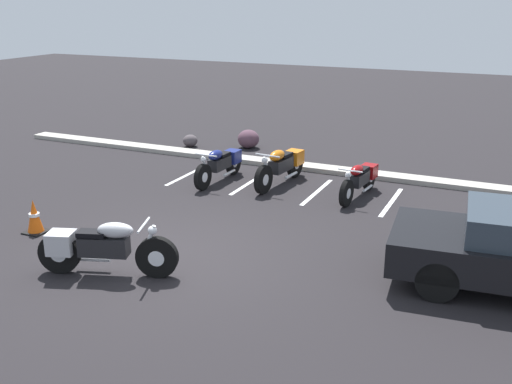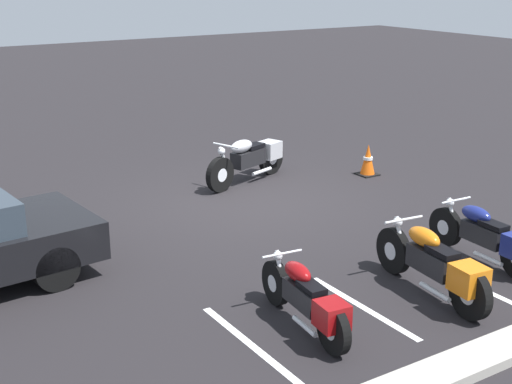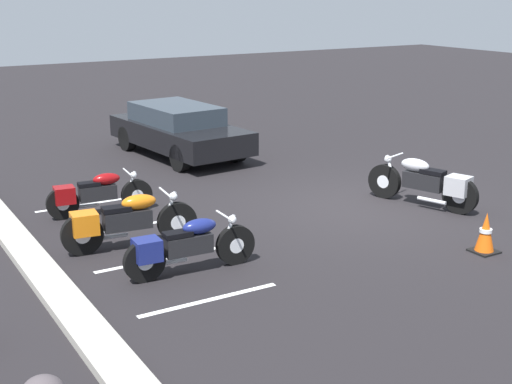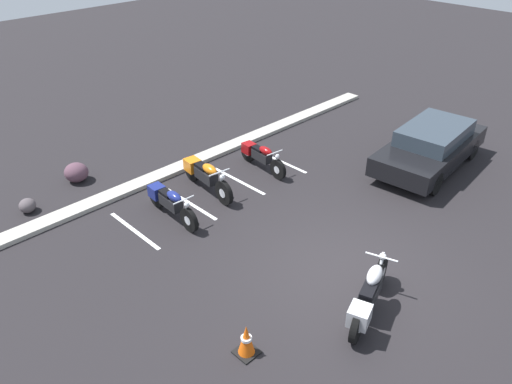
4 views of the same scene
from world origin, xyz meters
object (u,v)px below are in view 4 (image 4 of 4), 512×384
object	(u,v)px
car_black	(431,146)
motorcycle_silver_featured	(369,296)
parked_bike_2	(260,156)
traffic_cone	(246,340)
parked_bike_0	(170,202)
landscape_rock_1	(27,206)
parked_bike_1	(205,175)
landscape_rock_0	(76,172)

from	to	relation	value
car_black	motorcycle_silver_featured	bearing A→B (deg)	14.29
parked_bike_2	traffic_cone	distance (m)	6.98
motorcycle_silver_featured	parked_bike_2	xyz separation A→B (m)	(2.76, 5.71, -0.07)
parked_bike_2	car_black	bearing A→B (deg)	53.07
parked_bike_0	car_black	xyz separation A→B (m)	(7.13, -3.21, 0.24)
motorcycle_silver_featured	parked_bike_2	distance (m)	6.35
landscape_rock_1	traffic_cone	bearing A→B (deg)	-83.32
parked_bike_0	traffic_cone	distance (m)	4.83
parked_bike_1	parked_bike_2	distance (m)	1.98
motorcycle_silver_featured	landscape_rock_0	xyz separation A→B (m)	(-1.51, 8.84, -0.21)
motorcycle_silver_featured	parked_bike_1	world-z (taller)	motorcycle_silver_featured
landscape_rock_1	traffic_cone	world-z (taller)	traffic_cone
parked_bike_1	landscape_rock_1	world-z (taller)	parked_bike_1
car_black	traffic_cone	size ratio (longest dim) A/B	6.70
parked_bike_0	landscape_rock_0	world-z (taller)	parked_bike_0
parked_bike_2	parked_bike_0	bearing A→B (deg)	-80.35
car_black	landscape_rock_1	xyz separation A→B (m)	(-9.63, 5.96, -0.50)
motorcycle_silver_featured	parked_bike_1	bearing A→B (deg)	63.57
car_black	traffic_cone	world-z (taller)	car_black
motorcycle_silver_featured	parked_bike_1	xyz separation A→B (m)	(0.79, 5.89, -0.01)
landscape_rock_0	landscape_rock_1	world-z (taller)	landscape_rock_0
parked_bike_0	parked_bike_1	xyz separation A→B (m)	(1.47, 0.39, 0.03)
motorcycle_silver_featured	traffic_cone	xyz separation A→B (m)	(-2.33, 0.95, -0.17)
parked_bike_0	traffic_cone	bearing A→B (deg)	-17.25
landscape_rock_1	landscape_rock_0	bearing A→B (deg)	19.39
parked_bike_2	car_black	world-z (taller)	car_black
parked_bike_1	landscape_rock_0	xyz separation A→B (m)	(-2.30, 2.95, -0.20)
parked_bike_0	parked_bike_2	xyz separation A→B (m)	(3.45, 0.22, -0.02)
motorcycle_silver_featured	landscape_rock_0	world-z (taller)	motorcycle_silver_featured
landscape_rock_0	traffic_cone	distance (m)	7.93
car_black	landscape_rock_1	world-z (taller)	car_black
motorcycle_silver_featured	landscape_rock_1	distance (m)	8.85
traffic_cone	landscape_rock_0	bearing A→B (deg)	84.04
parked_bike_1	motorcycle_silver_featured	bearing A→B (deg)	-1.27
parked_bike_2	landscape_rock_1	distance (m)	6.47
parked_bike_1	parked_bike_2	xyz separation A→B (m)	(1.98, -0.17, -0.05)
parked_bike_0	car_black	distance (m)	7.82
landscape_rock_0	landscape_rock_1	size ratio (longest dim) A/B	1.50
parked_bike_2	landscape_rock_0	xyz separation A→B (m)	(-4.27, 3.12, -0.14)
traffic_cone	parked_bike_2	bearing A→B (deg)	43.05
landscape_rock_0	landscape_rock_1	distance (m)	1.78
car_black	landscape_rock_1	distance (m)	11.34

